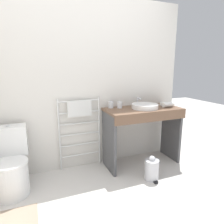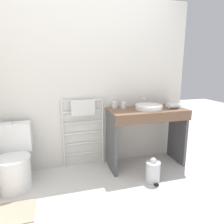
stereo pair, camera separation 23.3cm
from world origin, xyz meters
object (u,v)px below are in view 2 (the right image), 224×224
(cup_near_wall, at_px, (115,105))
(toilet, at_px, (15,161))
(sink_basin, at_px, (149,107))
(hair_dryer, at_px, (174,106))
(trash_bin, at_px, (153,171))
(cup_near_edge, at_px, (124,105))
(towel_radiator, at_px, (83,119))

(cup_near_wall, bearing_deg, toilet, -169.58)
(sink_basin, relative_size, hair_dryer, 1.78)
(sink_basin, bearing_deg, trash_bin, -106.18)
(cup_near_wall, bearing_deg, hair_dryer, -17.07)
(trash_bin, bearing_deg, cup_near_wall, 116.11)
(toilet, height_order, hair_dryer, hair_dryer)
(cup_near_edge, bearing_deg, toilet, -172.50)
(sink_basin, distance_m, cup_near_edge, 0.36)
(towel_radiator, bearing_deg, trash_bin, -41.06)
(toilet, distance_m, cup_near_edge, 1.57)
(trash_bin, bearing_deg, cup_near_edge, 108.70)
(towel_radiator, distance_m, cup_near_edge, 0.60)
(toilet, height_order, towel_radiator, towel_radiator)
(toilet, distance_m, hair_dryer, 2.22)
(cup_near_edge, height_order, trash_bin, cup_near_edge)
(towel_radiator, xyz_separation_m, cup_near_edge, (0.57, -0.08, 0.18))
(toilet, relative_size, hair_dryer, 3.56)
(sink_basin, bearing_deg, hair_dryer, -5.29)
(toilet, relative_size, cup_near_edge, 8.41)
(sink_basin, height_order, hair_dryer, hair_dryer)
(towel_radiator, relative_size, hair_dryer, 4.76)
(towel_radiator, bearing_deg, sink_basin, -15.32)
(hair_dryer, distance_m, trash_bin, 0.98)
(sink_basin, bearing_deg, towel_radiator, 164.68)
(cup_near_wall, height_order, trash_bin, cup_near_wall)
(towel_radiator, bearing_deg, cup_near_edge, -8.44)
(hair_dryer, bearing_deg, towel_radiator, 167.57)
(cup_near_wall, xyz_separation_m, hair_dryer, (0.81, -0.25, -0.01))
(cup_near_wall, distance_m, trash_bin, 1.04)
(sink_basin, height_order, cup_near_wall, cup_near_wall)
(cup_near_wall, bearing_deg, towel_radiator, 176.22)
(toilet, relative_size, sink_basin, 2.00)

